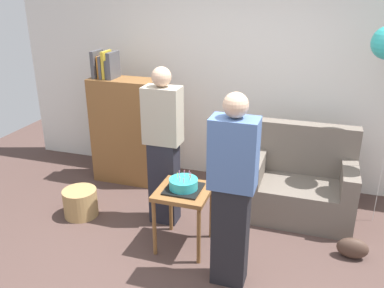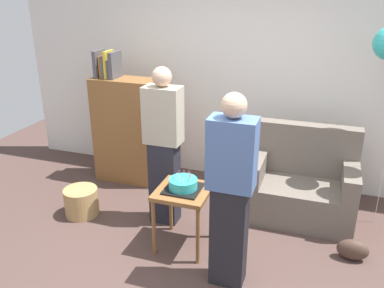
# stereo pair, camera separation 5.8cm
# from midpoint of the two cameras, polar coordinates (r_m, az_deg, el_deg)

# --- Properties ---
(ground_plane) EXTENTS (8.00, 8.00, 0.00)m
(ground_plane) POSITION_cam_midpoint_polar(r_m,az_deg,el_deg) (3.67, -0.05, -17.89)
(ground_plane) COLOR #4C3833
(wall_back) EXTENTS (6.00, 0.10, 2.70)m
(wall_back) POSITION_cam_midpoint_polar(r_m,az_deg,el_deg) (4.92, 7.42, 9.91)
(wall_back) COLOR silver
(wall_back) RESTS_ON ground_plane
(couch) EXTENTS (1.10, 0.70, 0.96)m
(couch) POSITION_cam_midpoint_polar(r_m,az_deg,el_deg) (4.48, 14.61, -5.58)
(couch) COLOR #6B6056
(couch) RESTS_ON ground_plane
(bookshelf) EXTENTS (0.80, 0.36, 1.61)m
(bookshelf) POSITION_cam_midpoint_polar(r_m,az_deg,el_deg) (5.04, -9.72, 2.12)
(bookshelf) COLOR brown
(bookshelf) RESTS_ON ground_plane
(side_table) EXTENTS (0.48, 0.48, 0.60)m
(side_table) POSITION_cam_midpoint_polar(r_m,az_deg,el_deg) (3.74, -1.63, -7.67)
(side_table) COLOR brown
(side_table) RESTS_ON ground_plane
(birthday_cake) EXTENTS (0.32, 0.32, 0.17)m
(birthday_cake) POSITION_cam_midpoint_polar(r_m,az_deg,el_deg) (3.67, -1.66, -5.75)
(birthday_cake) COLOR black
(birthday_cake) RESTS_ON side_table
(person_blowing_candles) EXTENTS (0.36, 0.22, 1.63)m
(person_blowing_candles) POSITION_cam_midpoint_polar(r_m,az_deg,el_deg) (4.02, -4.46, -0.42)
(person_blowing_candles) COLOR #23232D
(person_blowing_candles) RESTS_ON ground_plane
(person_holding_cake) EXTENTS (0.36, 0.22, 1.63)m
(person_holding_cake) POSITION_cam_midpoint_polar(r_m,az_deg,el_deg) (3.17, 5.14, -6.81)
(person_holding_cake) COLOR black
(person_holding_cake) RESTS_ON ground_plane
(wicker_basket) EXTENTS (0.36, 0.36, 0.30)m
(wicker_basket) POSITION_cam_midpoint_polar(r_m,az_deg,el_deg) (4.56, -15.78, -7.95)
(wicker_basket) COLOR #A88451
(wicker_basket) RESTS_ON ground_plane
(handbag) EXTENTS (0.28, 0.14, 0.20)m
(handbag) POSITION_cam_midpoint_polar(r_m,az_deg,el_deg) (4.06, 21.27, -13.50)
(handbag) COLOR #473328
(handbag) RESTS_ON ground_plane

